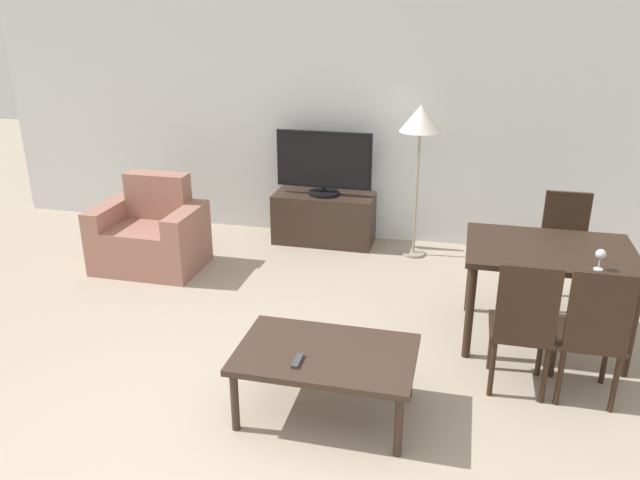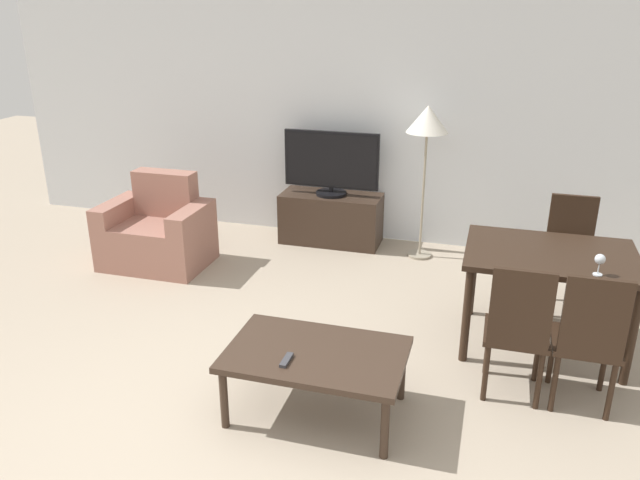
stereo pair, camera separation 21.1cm
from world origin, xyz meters
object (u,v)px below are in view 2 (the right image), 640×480
Objects in this scene: coffee_table at (316,358)px; floor_lamp at (427,125)px; armchair at (158,233)px; wine_glass_left at (600,261)px; dining_table at (550,264)px; remote_primary at (286,360)px; dining_chair_near_right at (589,336)px; dining_chair_far at (569,249)px; tv_stand at (331,218)px; dining_chair_near at (518,327)px; tv at (331,163)px.

coffee_table is 2.91m from floor_lamp.
wine_glass_left is at bearing -13.91° from armchair.
armchair is 3.59m from dining_table.
remote_primary is (-1.51, -1.40, -0.21)m from dining_table.
dining_chair_far is at bearing 90.00° from dining_chair_near_right.
tv_stand is 7.15× the size of wine_glass_left.
dining_chair_far is (1.58, 1.99, 0.12)m from coffee_table.
dining_chair_near is 1.54m from dining_chair_far.
coffee_table is 1.15× the size of dining_chair_near.
dining_chair_far is at bearing 93.09° from wine_glass_left.
wine_glass_left reaches higher than dining_table.
dining_chair_near_right is at bearing -46.23° from tv_stand.
dining_table is 1.25× the size of dining_chair_far.
dining_chair_near is at bearing 23.39° from coffee_table.
dining_table is 0.78m from dining_chair_far.
tv is 3.03m from dining_chair_near.
dining_chair_far reaches higher than coffee_table.
tv is 2.63m from dining_table.
coffee_table is 0.92× the size of dining_table.
tv reaches higher than coffee_table.
coffee_table is 1.93m from wine_glass_left.
dining_chair_near is (1.17, 0.50, 0.12)m from coffee_table.
dining_table is (3.52, -0.60, 0.35)m from armchair.
dining_chair_near_right is (0.21, -0.74, -0.14)m from dining_table.
remote_primary is (0.56, -3.03, -0.41)m from tv.
dining_chair_far reaches higher than dining_table.
tv_stand reaches higher than remote_primary.
tv_stand is (1.46, 1.02, -0.05)m from armchair.
dining_chair_far is (2.27, -0.88, -0.34)m from tv.
tv is 1.05× the size of dining_chair_near_right.
tv_stand is 3.10m from wine_glass_left.
wine_glass_left is (1.36, -1.83, -0.47)m from floor_lamp.
armchair is 3.74m from dining_chair_far.
dining_chair_far is at bearing 74.42° from dining_chair_near.
armchair reaches higher than coffee_table.
tv is 6.59× the size of remote_primary.
floor_lamp reaches higher than dining_chair_far.
tv is 0.91× the size of coffee_table.
dining_table is 2.07m from remote_primary.
dining_table is at bearing -38.26° from tv_stand.
tv is 0.84× the size of dining_table.
wine_glass_left is at bearing 31.11° from remote_primary.
coffee_table is 1.15× the size of dining_chair_far.
remote_primary is (-0.13, -0.16, 0.06)m from coffee_table.
floor_lamp is at bearing 126.66° from wine_glass_left.
dining_chair_near_right is at bearing -59.78° from floor_lamp.
coffee_table is at bearing -150.86° from wine_glass_left.
floor_lamp is (-1.10, 1.50, 0.67)m from dining_table.
coffee_table is at bearing -156.61° from dining_chair_near.
dining_table is 0.78× the size of floor_lamp.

